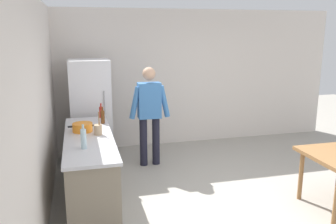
{
  "coord_description": "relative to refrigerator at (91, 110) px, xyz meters",
  "views": [
    {
      "loc": [
        -2.11,
        -3.91,
        2.29
      ],
      "look_at": [
        -0.85,
        0.97,
        1.13
      ],
      "focal_mm": 37.99,
      "sensor_mm": 36.0,
      "label": 1
    }
  ],
  "objects": [
    {
      "name": "wall_back",
      "position": [
        1.9,
        0.6,
        0.45
      ],
      "size": [
        6.4,
        0.12,
        2.7
      ],
      "primitive_type": "cube",
      "color": "silver",
      "rests_on": "ground_plane"
    },
    {
      "name": "kitchen_counter",
      "position": [
        -0.1,
        -1.6,
        -0.45
      ],
      "size": [
        0.64,
        2.2,
        0.9
      ],
      "color": "gray",
      "rests_on": "ground_plane"
    },
    {
      "name": "cooking_pot",
      "position": [
        -0.17,
        -1.34,
        0.06
      ],
      "size": [
        0.4,
        0.28,
        0.12
      ],
      "color": "orange",
      "rests_on": "kitchen_counter"
    },
    {
      "name": "ground_plane",
      "position": [
        1.9,
        -2.4,
        -0.9
      ],
      "size": [
        14.0,
        14.0,
        0.0
      ],
      "primitive_type": "plane",
      "color": "#9E998E"
    },
    {
      "name": "bottle_water_clear",
      "position": [
        -0.17,
        -2.11,
        0.13
      ],
      "size": [
        0.07,
        0.07,
        0.3
      ],
      "color": "silver",
      "rests_on": "kitchen_counter"
    },
    {
      "name": "bottle_sauce_red",
      "position": [
        0.14,
        -0.59,
        0.1
      ],
      "size": [
        0.06,
        0.06,
        0.24
      ],
      "color": "#B22319",
      "rests_on": "kitchen_counter"
    },
    {
      "name": "bottle_beer_brown",
      "position": [
        0.14,
        -0.97,
        0.11
      ],
      "size": [
        0.06,
        0.06,
        0.26
      ],
      "color": "#5B3314",
      "rests_on": "kitchen_counter"
    },
    {
      "name": "person",
      "position": [
        0.95,
        -0.55,
        0.08
      ],
      "size": [
        0.7,
        0.22,
        1.7
      ],
      "color": "#1E1E2D",
      "rests_on": "ground_plane"
    },
    {
      "name": "wall_left",
      "position": [
        -0.7,
        -2.2,
        0.45
      ],
      "size": [
        0.12,
        5.6,
        2.7
      ],
      "primitive_type": "cube",
      "color": "silver",
      "rests_on": "ground_plane"
    },
    {
      "name": "utensil_jar",
      "position": [
        0.03,
        -1.56,
        0.08
      ],
      "size": [
        0.11,
        0.11,
        0.32
      ],
      "color": "tan",
      "rests_on": "kitchen_counter"
    },
    {
      "name": "refrigerator",
      "position": [
        0.0,
        0.0,
        0.0
      ],
      "size": [
        0.7,
        0.67,
        1.8
      ],
      "color": "white",
      "rests_on": "ground_plane"
    }
  ]
}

